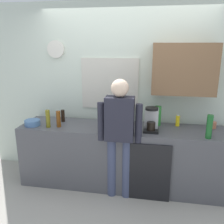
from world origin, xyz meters
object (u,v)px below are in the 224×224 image
at_px(bottle_green_wine, 209,127).
at_px(bottle_olive_oil, 48,119).
at_px(mixing_bowl, 32,123).
at_px(potted_plant, 117,120).
at_px(person_at_sink, 120,130).
at_px(coffee_maker, 151,120).
at_px(dish_soap, 178,121).
at_px(bottle_amber_beer, 58,119).
at_px(bottle_dark_sauce, 63,116).
at_px(bottle_clear_soda, 158,116).
at_px(cup_terracotta_mug, 213,125).

height_order(bottle_green_wine, bottle_olive_oil, bottle_green_wine).
height_order(bottle_green_wine, mixing_bowl, bottle_green_wine).
xyz_separation_m(potted_plant, person_at_sink, (0.06, -0.20, -0.06)).
distance_m(coffee_maker, potted_plant, 0.45).
relative_size(potted_plant, person_at_sink, 0.14).
bearing_deg(dish_soap, potted_plant, -159.87).
xyz_separation_m(bottle_green_wine, bottle_amber_beer, (-1.98, 0.09, -0.03)).
height_order(bottle_dark_sauce, dish_soap, same).
height_order(bottle_green_wine, bottle_amber_beer, bottle_green_wine).
height_order(mixing_bowl, potted_plant, potted_plant).
height_order(bottle_green_wine, dish_soap, bottle_green_wine).
bearing_deg(bottle_clear_soda, dish_soap, 3.59).
distance_m(bottle_green_wine, bottle_amber_beer, 1.99).
bearing_deg(coffee_maker, mixing_bowl, -177.63).
distance_m(potted_plant, dish_soap, 0.87).
xyz_separation_m(bottle_amber_beer, mixing_bowl, (-0.40, -0.01, -0.08)).
distance_m(bottle_olive_oil, mixing_bowl, 0.27).
relative_size(bottle_green_wine, bottle_amber_beer, 1.30).
height_order(bottle_dark_sauce, potted_plant, potted_plant).
height_order(bottle_olive_oil, person_at_sink, person_at_sink).
bearing_deg(bottle_clear_soda, bottle_olive_oil, -166.69).
distance_m(bottle_clear_soda, person_at_sink, 0.69).
height_order(mixing_bowl, person_at_sink, person_at_sink).
bearing_deg(coffee_maker, bottle_green_wine, -12.11).
xyz_separation_m(bottle_dark_sauce, mixing_bowl, (-0.37, -0.25, -0.05)).
relative_size(bottle_dark_sauce, bottle_green_wine, 0.60).
distance_m(bottle_clear_soda, bottle_amber_beer, 1.40).
distance_m(coffee_maker, mixing_bowl, 1.68).
bearing_deg(cup_terracotta_mug, dish_soap, 177.63).
distance_m(bottle_amber_beer, dish_soap, 1.68).
xyz_separation_m(bottle_clear_soda, cup_terracotta_mug, (0.76, -0.00, -0.09)).
height_order(coffee_maker, potted_plant, coffee_maker).
relative_size(bottle_dark_sauce, bottle_olive_oil, 0.72).
height_order(bottle_green_wine, cup_terracotta_mug, bottle_green_wine).
bearing_deg(bottle_clear_soda, bottle_green_wine, -33.20).
bearing_deg(bottle_olive_oil, bottle_clear_soda, 13.31).
bearing_deg(potted_plant, cup_terracotta_mug, 12.21).
xyz_separation_m(bottle_dark_sauce, dish_soap, (1.68, 0.09, -0.01)).
bearing_deg(bottle_green_wine, bottle_clear_soda, 146.80).
bearing_deg(person_at_sink, dish_soap, 43.88).
height_order(bottle_green_wine, person_at_sink, person_at_sink).
height_order(coffee_maker, cup_terracotta_mug, coffee_maker).
bearing_deg(bottle_dark_sauce, mixing_bowl, -145.77).
relative_size(bottle_clear_soda, bottle_green_wine, 0.93).
bearing_deg(coffee_maker, person_at_sink, -149.26).
bearing_deg(dish_soap, bottle_amber_beer, -168.54).
bearing_deg(potted_plant, bottle_green_wine, -5.95).
distance_m(bottle_olive_oil, cup_terracotta_mug, 2.29).
distance_m(bottle_green_wine, potted_plant, 1.16).
distance_m(bottle_dark_sauce, mixing_bowl, 0.45).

